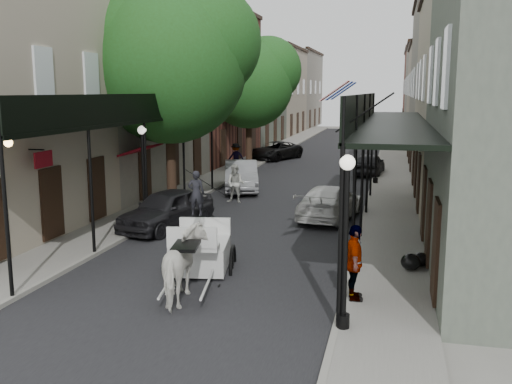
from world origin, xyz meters
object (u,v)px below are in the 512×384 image
Objects in this scene: tree_near at (179,58)px; tree_far at (254,80)px; car_left_near at (167,209)px; lamppost_right_far at (376,148)px; lamppost_left at (143,173)px; pedestrian_sidewalk_right at (354,263)px; horse at (186,265)px; lamppost_right_near at (345,240)px; car_left_mid at (241,176)px; pedestrian_sidewalk_left at (236,157)px; carriage at (202,227)px; car_right_near at (330,202)px; car_left_far at (276,151)px; car_right_far at (369,164)px; pedestrian_walking at (236,184)px.

tree_near is 1.12× the size of tree_far.
lamppost_right_far is at bearing 74.31° from car_left_near.
tree_near is at bearing -136.69° from lamppost_right_far.
car_left_near is at bearing -8.99° from lamppost_left.
pedestrian_sidewalk_right is (8.40, -10.45, -5.44)m from tree_near.
tree_near reaches higher than horse.
lamppost_right_near is at bearing -55.73° from tree_near.
tree_near is 2.60× the size of lamppost_right_far.
pedestrian_sidewalk_right is at bearing -81.53° from car_left_mid.
lamppost_left is at bearing 135.71° from lamppost_right_near.
pedestrian_sidewalk_left is at bearing 15.07° from pedestrian_sidewalk_right.
carriage is 4.97m from car_left_near.
pedestrian_sidewalk_left is at bearing -50.32° from car_right_near.
horse is 0.71× the size of carriage.
tree_near is 7.27m from car_left_near.
tree_far reaches higher than car_left_mid.
pedestrian_sidewalk_left is (-4.85, 21.93, 0.08)m from horse.
car_left_far is 9.66m from car_right_far.
pedestrian_sidewalk_left is at bearing 10.89° from car_right_far.
tree_near is 13.24m from horse.
tree_far is 4.65× the size of pedestrian_sidewalk_right.
carriage is 0.65× the size of car_left_mid.
lamppost_right_near is 1.23× the size of carriage.
carriage is at bearing 58.11° from pedestrian_sidewalk_right.
tree_far reaches higher than car_left_near.
pedestrian_walking is at bearing -63.06° from car_left_far.
tree_near is 2.41× the size of car_right_far.
car_right_far is at bearing 65.58° from pedestrian_walking.
car_right_far is (3.42, 22.78, -0.22)m from horse.
car_right_near is (7.27, -11.93, -0.30)m from pedestrian_sidewalk_left.
pedestrian_sidewalk_right is at bearing -53.16° from car_left_far.
pedestrian_sidewalk_right is at bearing 86.68° from lamppost_right_near.
car_left_mid reaches higher than car_right_near.
lamppost_right_far reaches higher than pedestrian_walking.
lamppost_left is at bearing -68.98° from horse.
horse reaches higher than car_left_far.
lamppost_right_near is 2.00m from pedestrian_sidewalk_right.
car_left_mid is (-2.27, 12.75, -0.40)m from carriage.
tree_near is 2.60× the size of lamppost_left.
carriage is at bearing -65.31° from tree_near.
horse is (-3.92, -19.00, -1.15)m from lamppost_right_far.
tree_near is at bearing 118.81° from car_left_near.
lamppost_right_far reaches higher than horse.
tree_far is at bearing -77.56° from car_left_far.
pedestrian_sidewalk_right is (0.10, -18.27, -1.00)m from lamppost_right_far.
pedestrian_sidewalk_left is 8.32m from car_right_far.
lamppost_right_far is 18.30m from pedestrian_sidewalk_right.
car_right_far is at bearing -6.08° from pedestrian_sidewalk_right.
car_right_near is at bearing -23.11° from pedestrian_walking.
pedestrian_walking is at bearing -18.57° from car_right_near.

